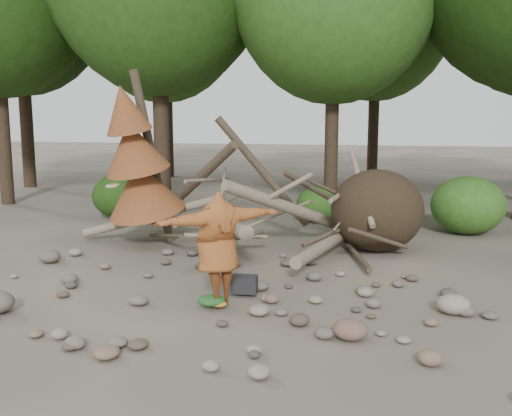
# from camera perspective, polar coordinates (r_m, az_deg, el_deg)

# --- Properties ---
(ground) EXTENTS (120.00, 120.00, 0.00)m
(ground) POSITION_cam_1_polar(r_m,az_deg,el_deg) (10.35, -3.46, -8.90)
(ground) COLOR #514C44
(ground) RESTS_ON ground
(deadfall_pile) EXTENTS (8.55, 5.24, 3.30)m
(deadfall_pile) POSITION_cam_1_polar(r_m,az_deg,el_deg) (13.87, 9.60, -0.37)
(deadfall_pile) COLOR #332619
(deadfall_pile) RESTS_ON ground
(dead_conifer) EXTENTS (2.06, 2.16, 4.35)m
(dead_conifer) POSITION_cam_1_polar(r_m,az_deg,el_deg) (14.16, -11.79, 4.48)
(dead_conifer) COLOR #4C3F30
(dead_conifer) RESTS_ON ground
(bush_left) EXTENTS (1.80, 1.80, 1.44)m
(bush_left) POSITION_cam_1_polar(r_m,az_deg,el_deg) (18.76, -13.37, 1.21)
(bush_left) COLOR #224612
(bush_left) RESTS_ON ground
(bush_mid) EXTENTS (1.40, 1.40, 1.12)m
(bush_mid) POSITION_cam_1_polar(r_m,az_deg,el_deg) (17.55, 6.33, 0.35)
(bush_mid) COLOR #2C5819
(bush_mid) RESTS_ON ground
(bush_right) EXTENTS (2.00, 2.00, 1.60)m
(bush_right) POSITION_cam_1_polar(r_m,az_deg,el_deg) (16.74, 20.42, 0.26)
(bush_right) COLOR #376920
(bush_right) RESTS_ON ground
(frisbee_thrower) EXTENTS (3.35, 2.10, 1.94)m
(frisbee_thrower) POSITION_cam_1_polar(r_m,az_deg,el_deg) (9.55, -3.84, -4.01)
(frisbee_thrower) COLOR brown
(frisbee_thrower) RESTS_ON ground
(backpack) EXTENTS (0.48, 0.34, 0.30)m
(backpack) POSITION_cam_1_polar(r_m,az_deg,el_deg) (10.38, -1.17, -7.93)
(backpack) COLOR black
(backpack) RESTS_ON ground
(cloth_green) EXTENTS (0.48, 0.40, 0.18)m
(cloth_green) POSITION_cam_1_polar(r_m,az_deg,el_deg) (9.75, -4.48, -9.48)
(cloth_green) COLOR #245A25
(cloth_green) RESTS_ON ground
(cloth_orange) EXTENTS (0.29, 0.24, 0.11)m
(cloth_orange) POSITION_cam_1_polar(r_m,az_deg,el_deg) (9.70, -3.77, -9.81)
(cloth_orange) COLOR #C27B21
(cloth_orange) RESTS_ON ground
(boulder_front_right) EXTENTS (0.51, 0.46, 0.31)m
(boulder_front_right) POSITION_cam_1_polar(r_m,az_deg,el_deg) (8.52, 9.43, -11.89)
(boulder_front_right) COLOR brown
(boulder_front_right) RESTS_ON ground
(boulder_mid_right) EXTENTS (0.54, 0.49, 0.33)m
(boulder_mid_right) POSITION_cam_1_polar(r_m,az_deg,el_deg) (9.98, 19.13, -9.08)
(boulder_mid_right) COLOR gray
(boulder_mid_right) RESTS_ON ground
(boulder_mid_left) EXTENTS (0.49, 0.45, 0.30)m
(boulder_mid_left) POSITION_cam_1_polar(r_m,az_deg,el_deg) (13.46, -19.96, -4.56)
(boulder_mid_left) COLOR #5F5850
(boulder_mid_left) RESTS_ON ground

